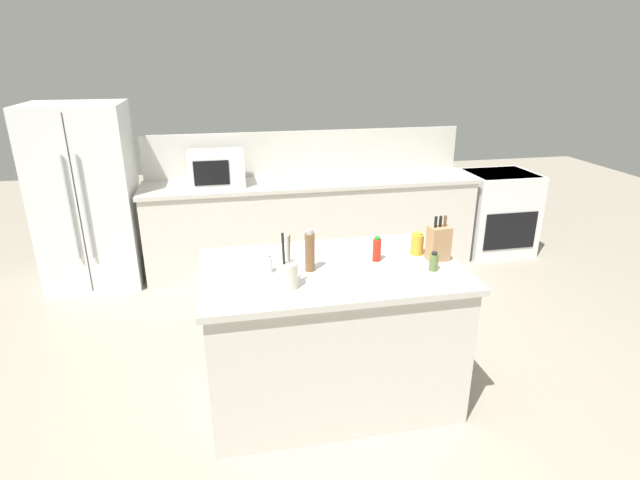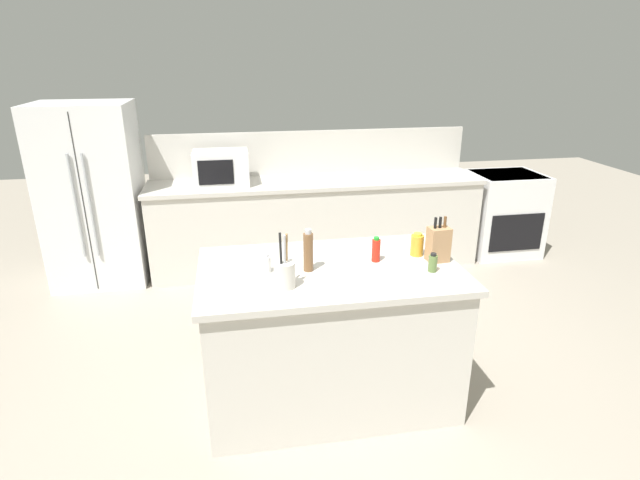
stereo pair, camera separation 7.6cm
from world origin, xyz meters
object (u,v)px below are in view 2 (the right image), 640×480
at_px(spice_jar_oregano, 433,263).
at_px(range_oven, 503,213).
at_px(knife_block, 438,244).
at_px(utensil_crock, 285,274).
at_px(salt_shaker, 267,264).
at_px(refrigerator, 94,195).
at_px(pepper_grinder, 308,251).
at_px(microwave, 221,168).
at_px(honey_jar, 417,245).
at_px(hot_sauce_bottle, 376,250).

bearing_deg(spice_jar_oregano, range_oven, 52.02).
relative_size(knife_block, utensil_crock, 0.91).
bearing_deg(salt_shaker, refrigerator, 123.78).
relative_size(utensil_crock, pepper_grinder, 1.21).
bearing_deg(knife_block, refrigerator, 133.92).
distance_m(microwave, salt_shaker, 2.22).
distance_m(utensil_crock, honey_jar, 0.95).
bearing_deg(refrigerator, knife_block, -41.23).
height_order(utensil_crock, pepper_grinder, utensil_crock).
bearing_deg(hot_sauce_bottle, range_oven, 45.20).
distance_m(range_oven, knife_block, 2.88).
bearing_deg(utensil_crock, pepper_grinder, 50.70).
distance_m(microwave, hot_sauce_bottle, 2.36).
distance_m(microwave, knife_block, 2.59).
bearing_deg(range_oven, refrigerator, 179.32).
distance_m(utensil_crock, hot_sauce_bottle, 0.66).
distance_m(knife_block, salt_shaker, 1.08).
relative_size(microwave, utensil_crock, 1.66).
distance_m(range_oven, honey_jar, 2.85).
bearing_deg(honey_jar, knife_block, -49.92).
relative_size(knife_block, spice_jar_oregano, 2.48).
bearing_deg(salt_shaker, spice_jar_oregano, -9.20).
height_order(microwave, knife_block, microwave).
distance_m(knife_block, spice_jar_oregano, 0.19).
distance_m(salt_shaker, hot_sauce_bottle, 0.69).
distance_m(utensil_crock, salt_shaker, 0.23).
height_order(microwave, honey_jar, microwave).
distance_m(knife_block, honey_jar, 0.15).
xyz_separation_m(refrigerator, range_oven, (4.33, -0.05, -0.41)).
bearing_deg(range_oven, microwave, 180.00).
relative_size(refrigerator, pepper_grinder, 6.60).
bearing_deg(hot_sauce_bottle, refrigerator, 134.94).
height_order(range_oven, pepper_grinder, pepper_grinder).
bearing_deg(microwave, range_oven, -0.00).
height_order(spice_jar_oregano, honey_jar, honey_jar).
relative_size(refrigerator, spice_jar_oregano, 14.98).
relative_size(microwave, pepper_grinder, 2.01).
distance_m(spice_jar_oregano, hot_sauce_bottle, 0.36).
xyz_separation_m(salt_shaker, honey_jar, (0.98, 0.10, 0.02)).
bearing_deg(salt_shaker, pepper_grinder, -3.30).
xyz_separation_m(range_oven, spice_jar_oregano, (-1.84, -2.36, 0.53)).
xyz_separation_m(range_oven, salt_shaker, (-2.83, -2.20, 0.53)).
xyz_separation_m(refrigerator, knife_block, (2.58, -2.26, 0.18)).
bearing_deg(pepper_grinder, honey_jar, 9.17).
height_order(range_oven, honey_jar, honey_jar).
xyz_separation_m(knife_block, salt_shaker, (-1.07, 0.01, -0.06)).
relative_size(spice_jar_oregano, pepper_grinder, 0.44).
bearing_deg(salt_shaker, honey_jar, 6.04).
bearing_deg(honey_jar, microwave, 120.83).
relative_size(microwave, knife_block, 1.84).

